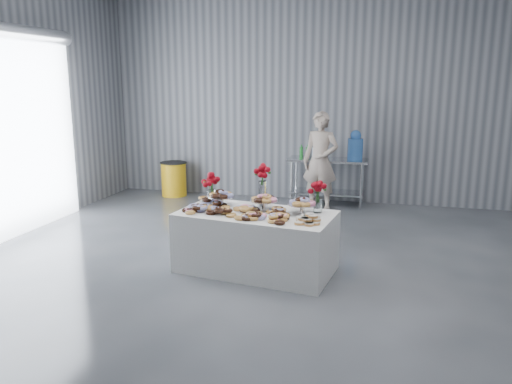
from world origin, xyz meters
TOP-DOWN VIEW (x-y plane):
  - ground at (0.00, 0.00)m, footprint 9.00×9.00m
  - room_walls at (-0.27, 0.07)m, footprint 8.04×9.04m
  - display_table at (0.01, 0.46)m, footprint 2.02×1.25m
  - prep_table at (0.48, 4.10)m, footprint 1.50×0.60m
  - donut_mounds at (0.01, 0.41)m, footprint 1.90×1.04m
  - cake_stand_left at (-0.51, 0.69)m, footprint 0.36×0.36m
  - cake_stand_mid at (0.08, 0.60)m, footprint 0.36×0.36m
  - cake_stand_right at (0.58, 0.54)m, footprint 0.36×0.36m
  - danish_pile at (0.73, 0.21)m, footprint 0.48×0.48m
  - bouquet_left at (-0.70, 0.81)m, footprint 0.26×0.26m
  - bouquet_right at (0.74, 0.67)m, footprint 0.26×0.26m
  - bouquet_center at (0.01, 0.82)m, footprint 0.26×0.26m
  - water_jug at (0.98, 4.10)m, footprint 0.28×0.28m
  - drink_bottles at (0.16, 4.00)m, footprint 0.54×0.08m
  - person at (0.38, 3.71)m, footprint 0.74×0.56m
  - trash_barrel at (-2.71, 4.10)m, footprint 0.55×0.55m

SIDE VIEW (x-z plane):
  - ground at x=0.00m, z-range 0.00..0.00m
  - trash_barrel at x=-2.71m, z-range 0.00..0.71m
  - display_table at x=0.01m, z-range 0.00..0.75m
  - prep_table at x=0.48m, z-range 0.17..1.07m
  - donut_mounds at x=0.01m, z-range 0.75..0.84m
  - danish_pile at x=0.73m, z-range 0.75..0.86m
  - cake_stand_left at x=-0.51m, z-range 0.80..0.98m
  - cake_stand_mid at x=0.08m, z-range 0.80..0.98m
  - cake_stand_right at x=0.58m, z-range 0.80..0.98m
  - person at x=0.38m, z-range 0.00..1.81m
  - drink_bottles at x=0.16m, z-range 0.90..1.17m
  - bouquet_left at x=-0.70m, z-range 0.84..1.26m
  - bouquet_right at x=0.74m, z-range 0.84..1.26m
  - bouquet_center at x=0.01m, z-range 0.84..1.41m
  - water_jug at x=0.98m, z-range 0.87..1.43m
  - room_walls at x=-0.27m, z-range 0.63..4.65m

